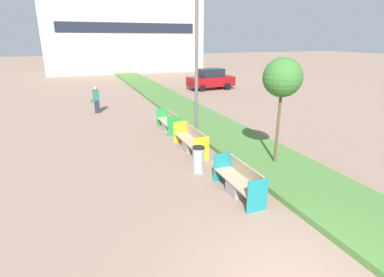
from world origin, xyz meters
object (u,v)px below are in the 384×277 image
(bench_yellow_frame, at_px, (191,142))
(litter_bin, at_px, (198,159))
(sapling_tree_near, at_px, (282,78))
(pedestrian_walking, at_px, (96,100))
(street_lamp_post, at_px, (197,54))
(bench_green_frame, at_px, (169,123))
(bench_teal_frame, at_px, (239,183))
(parked_car_distant, at_px, (211,79))

(bench_yellow_frame, xyz_separation_m, litter_bin, (-0.52, -2.06, 0.09))
(bench_yellow_frame, xyz_separation_m, sapling_tree_near, (2.24, -2.60, 2.79))
(bench_yellow_frame, height_order, pedestrian_walking, pedestrian_walking)
(litter_bin, relative_size, street_lamp_post, 0.14)
(bench_green_frame, distance_m, litter_bin, 5.19)
(litter_bin, bearing_deg, pedestrian_walking, 103.57)
(pedestrian_walking, bearing_deg, bench_teal_frame, -76.16)
(litter_bin, bearing_deg, sapling_tree_near, -11.13)
(street_lamp_post, distance_m, sapling_tree_near, 3.93)
(litter_bin, distance_m, sapling_tree_near, 3.90)
(litter_bin, distance_m, pedestrian_walking, 10.73)
(sapling_tree_near, bearing_deg, street_lamp_post, 114.89)
(bench_teal_frame, distance_m, litter_bin, 1.95)
(litter_bin, xyz_separation_m, street_lamp_post, (1.13, 2.98, 3.33))
(bench_green_frame, height_order, litter_bin, bench_green_frame)
(street_lamp_post, distance_m, pedestrian_walking, 8.80)
(bench_yellow_frame, height_order, sapling_tree_near, sapling_tree_near)
(bench_green_frame, bearing_deg, parked_car_distant, 56.12)
(pedestrian_walking, bearing_deg, litter_bin, -76.43)
(bench_teal_frame, relative_size, street_lamp_post, 0.30)
(bench_teal_frame, distance_m, bench_yellow_frame, 3.94)
(litter_bin, bearing_deg, parked_car_distant, 63.87)
(litter_bin, height_order, pedestrian_walking, pedestrian_walking)
(bench_green_frame, bearing_deg, sapling_tree_near, -68.49)
(sapling_tree_near, distance_m, pedestrian_walking, 12.39)
(street_lamp_post, bearing_deg, sapling_tree_near, -65.11)
(bench_yellow_frame, xyz_separation_m, bench_green_frame, (-0.01, 3.10, -0.01))
(litter_bin, relative_size, pedestrian_walking, 0.56)
(bench_green_frame, relative_size, litter_bin, 2.11)
(parked_car_distant, bearing_deg, pedestrian_walking, -154.44)
(litter_bin, relative_size, sapling_tree_near, 0.24)
(bench_teal_frame, bearing_deg, litter_bin, 105.31)
(bench_yellow_frame, bearing_deg, parked_car_distant, 62.31)
(litter_bin, xyz_separation_m, parked_car_distant, (8.00, 16.31, 0.45))
(bench_teal_frame, relative_size, litter_bin, 2.22)
(street_lamp_post, xyz_separation_m, parked_car_distant, (6.87, 13.33, -2.88))
(bench_green_frame, xyz_separation_m, pedestrian_walking, (-3.03, 5.26, 0.47))
(sapling_tree_near, height_order, pedestrian_walking, sapling_tree_near)
(bench_teal_frame, height_order, pedestrian_walking, pedestrian_walking)
(bench_green_frame, distance_m, street_lamp_post, 4.11)
(street_lamp_post, bearing_deg, bench_green_frame, 105.72)
(bench_yellow_frame, bearing_deg, street_lamp_post, 56.60)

